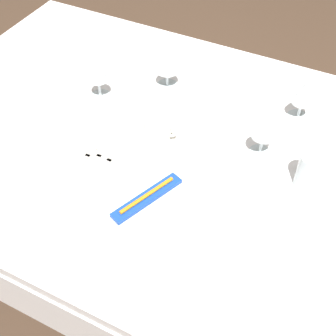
# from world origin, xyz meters

# --- Properties ---
(ground_plane) EXTENTS (6.00, 6.00, 0.00)m
(ground_plane) POSITION_xyz_m (0.00, 0.00, 0.00)
(ground_plane) COLOR #4C3828
(dining_table) EXTENTS (1.80, 1.11, 0.74)m
(dining_table) POSITION_xyz_m (0.00, 0.00, 0.66)
(dining_table) COLOR white
(dining_table) RESTS_ON ground
(dinner_plate) EXTENTS (0.27, 0.27, 0.02)m
(dinner_plate) POSITION_xyz_m (-0.01, -0.23, 0.75)
(dinner_plate) COLOR white
(dinner_plate) RESTS_ON dining_table
(toothbrush_package) EXTENTS (0.11, 0.21, 0.02)m
(toothbrush_package) POSITION_xyz_m (-0.01, -0.23, 0.77)
(toothbrush_package) COLOR blue
(toothbrush_package) RESTS_ON dinner_plate
(fork_outer) EXTENTS (0.02, 0.22, 0.00)m
(fork_outer) POSITION_xyz_m (-0.18, -0.21, 0.74)
(fork_outer) COLOR beige
(fork_outer) RESTS_ON dining_table
(fork_inner) EXTENTS (0.03, 0.21, 0.00)m
(fork_inner) POSITION_xyz_m (-0.21, -0.20, 0.74)
(fork_inner) COLOR beige
(fork_inner) RESTS_ON dining_table
(fork_salad) EXTENTS (0.03, 0.20, 0.00)m
(fork_salad) POSITION_xyz_m (-0.24, -0.21, 0.74)
(fork_salad) COLOR beige
(fork_salad) RESTS_ON dining_table
(dinner_knife) EXTENTS (0.02, 0.24, 0.00)m
(dinner_knife) POSITION_xyz_m (0.15, -0.22, 0.74)
(dinner_knife) COLOR beige
(dinner_knife) RESTS_ON dining_table
(spoon_soup) EXTENTS (0.03, 0.20, 0.01)m
(spoon_soup) POSITION_xyz_m (0.18, -0.20, 0.74)
(spoon_soup) COLOR beige
(spoon_soup) RESTS_ON dining_table
(saucer_left) EXTENTS (0.12, 0.12, 0.01)m
(saucer_left) POSITION_xyz_m (-0.10, 0.00, 0.74)
(saucer_left) COLOR white
(saucer_left) RESTS_ON dining_table
(coffee_cup_left) EXTENTS (0.10, 0.08, 0.06)m
(coffee_cup_left) POSITION_xyz_m (-0.10, 0.00, 0.78)
(coffee_cup_left) COLOR white
(coffee_cup_left) RESTS_ON saucer_left
(wine_glass_centre) EXTENTS (0.07, 0.07, 0.13)m
(wine_glass_centre) POSITION_xyz_m (-0.36, 0.09, 0.83)
(wine_glass_centre) COLOR silver
(wine_glass_centre) RESTS_ON dining_table
(wine_glass_left) EXTENTS (0.07, 0.07, 0.14)m
(wine_glass_left) POSITION_xyz_m (0.19, 0.07, 0.83)
(wine_glass_left) COLOR silver
(wine_glass_left) RESTS_ON dining_table
(wine_glass_right) EXTENTS (0.08, 0.08, 0.13)m
(wine_glass_right) POSITION_xyz_m (-0.19, 0.24, 0.83)
(wine_glass_right) COLOR silver
(wine_glass_right) RESTS_ON dining_table
(wine_glass_far) EXTENTS (0.07, 0.07, 0.14)m
(wine_glass_far) POSITION_xyz_m (0.25, 0.28, 0.83)
(wine_glass_far) COLOR silver
(wine_glass_far) RESTS_ON dining_table
(drink_tumbler) EXTENTS (0.07, 0.07, 0.10)m
(drink_tumbler) POSITION_xyz_m (0.34, 0.02, 0.79)
(drink_tumbler) COLOR silver
(drink_tumbler) RESTS_ON dining_table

